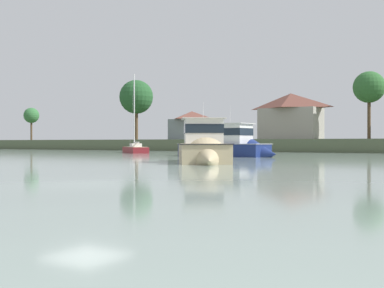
% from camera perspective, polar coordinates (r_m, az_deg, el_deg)
% --- Properties ---
extents(ground_plane, '(509.80, 509.80, 0.00)m').
position_cam_1_polar(ground_plane, '(17.46, -11.97, -4.53)').
color(ground_plane, gray).
extents(cruiser_navy, '(10.95, 4.04, 6.42)m').
position_cam_1_polar(cruiser_navy, '(50.51, 4.70, -0.51)').
color(cruiser_navy, navy).
rests_on(cruiser_navy, ground).
extents(sailboat_maroon, '(7.34, 6.57, 11.37)m').
position_cam_1_polar(sailboat_maroon, '(67.83, -6.53, -0.82)').
color(sailboat_maroon, maroon).
rests_on(sailboat_maroon, ground).
extents(cruiser_sand, '(8.35, 9.95, 5.43)m').
position_cam_1_polar(cruiser_sand, '(34.82, 1.34, -1.07)').
color(cruiser_sand, tan).
rests_on(cruiser_sand, ground).
extents(shore_tree_left_mid, '(5.39, 5.39, 11.65)m').
position_cam_1_polar(shore_tree_left_mid, '(90.52, 19.65, 6.12)').
color(shore_tree_left_mid, brown).
rests_on(shore_tree_left_mid, far_shore_bank).
extents(shore_tree_center_right, '(7.59, 7.59, 13.54)m').
position_cam_1_polar(shore_tree_center_right, '(112.87, -6.41, 5.36)').
color(shore_tree_center_right, brown).
rests_on(shore_tree_center_right, far_shore_bank).
extents(shore_tree_far_left, '(3.75, 3.75, 8.01)m').
position_cam_1_polar(shore_tree_far_left, '(128.46, -17.95, 3.11)').
color(shore_tree_far_left, brown).
rests_on(shore_tree_far_left, far_shore_bank).
extents(cottage_eastern, '(8.33, 9.08, 6.71)m').
position_cam_1_polar(cottage_eastern, '(115.07, -0.02, 2.16)').
color(cottage_eastern, gray).
rests_on(cottage_eastern, far_shore_bank).
extents(cottage_behind_trees, '(11.50, 6.78, 8.56)m').
position_cam_1_polar(cottage_behind_trees, '(93.72, 11.26, 3.20)').
color(cottage_behind_trees, '#9E998E').
rests_on(cottage_behind_trees, far_shore_bank).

